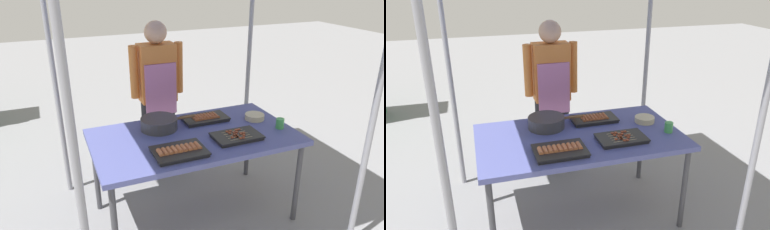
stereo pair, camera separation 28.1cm
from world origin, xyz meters
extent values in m
plane|color=slate|center=(0.00, 0.00, 0.00)|extent=(18.00, 18.00, 0.00)
cube|color=#4C518C|center=(0.00, 0.00, 0.73)|extent=(1.60, 0.90, 0.04)
cylinder|color=#3F3F44|center=(-0.74, -0.39, 0.35)|extent=(0.04, 0.04, 0.71)
cylinder|color=#3F3F44|center=(0.74, -0.39, 0.35)|extent=(0.04, 0.04, 0.71)
cylinder|color=#3F3F44|center=(-0.74, 0.39, 0.35)|extent=(0.04, 0.04, 0.71)
cylinder|color=#3F3F44|center=(0.74, 0.39, 0.35)|extent=(0.04, 0.04, 0.71)
cylinder|color=gray|center=(-0.95, -0.80, 1.08)|extent=(0.04, 0.04, 2.16)
cylinder|color=gray|center=(0.95, -0.80, 1.08)|extent=(0.04, 0.04, 2.16)
cylinder|color=gray|center=(-0.95, 0.80, 1.08)|extent=(0.04, 0.04, 2.16)
cylinder|color=gray|center=(0.95, 0.80, 1.08)|extent=(0.04, 0.04, 2.16)
cube|color=black|center=(-0.22, -0.25, 0.76)|extent=(0.36, 0.26, 0.02)
cube|color=black|center=(-0.22, -0.25, 0.78)|extent=(0.38, 0.27, 0.01)
cylinder|color=#B7663D|center=(-0.36, -0.25, 0.79)|extent=(0.03, 0.09, 0.03)
cylinder|color=#B7663D|center=(-0.33, -0.25, 0.79)|extent=(0.03, 0.09, 0.03)
cylinder|color=#B7663D|center=(-0.29, -0.25, 0.79)|extent=(0.03, 0.09, 0.03)
cylinder|color=#B7663D|center=(-0.26, -0.25, 0.79)|extent=(0.03, 0.09, 0.03)
cylinder|color=#B7663D|center=(-0.22, -0.25, 0.79)|extent=(0.03, 0.09, 0.03)
cylinder|color=#B7663D|center=(-0.19, -0.25, 0.79)|extent=(0.03, 0.09, 0.03)
cylinder|color=#B7663D|center=(-0.15, -0.25, 0.79)|extent=(0.03, 0.09, 0.03)
cylinder|color=#B7663D|center=(-0.12, -0.25, 0.79)|extent=(0.03, 0.09, 0.03)
cylinder|color=#B7663D|center=(-0.08, -0.25, 0.79)|extent=(0.03, 0.09, 0.03)
cube|color=black|center=(0.28, -0.18, 0.76)|extent=(0.36, 0.22, 0.02)
cube|color=black|center=(0.28, -0.18, 0.78)|extent=(0.37, 0.23, 0.01)
cylinder|color=tan|center=(0.28, -0.26, 0.78)|extent=(0.19, 0.01, 0.01)
cube|color=brown|center=(0.29, -0.26, 0.78)|extent=(0.02, 0.02, 0.02)
cube|color=brown|center=(0.27, -0.26, 0.78)|extent=(0.02, 0.02, 0.02)
cylinder|color=tan|center=(0.28, -0.22, 0.78)|extent=(0.19, 0.01, 0.01)
cube|color=brown|center=(0.26, -0.22, 0.78)|extent=(0.02, 0.02, 0.02)
cube|color=brown|center=(0.22, -0.22, 0.78)|extent=(0.02, 0.02, 0.02)
cube|color=brown|center=(0.25, -0.22, 0.78)|extent=(0.02, 0.02, 0.02)
cube|color=brown|center=(0.32, -0.22, 0.78)|extent=(0.02, 0.02, 0.02)
cylinder|color=tan|center=(0.28, -0.18, 0.78)|extent=(0.19, 0.01, 0.01)
cube|color=brown|center=(0.34, -0.18, 0.78)|extent=(0.02, 0.02, 0.02)
cube|color=brown|center=(0.27, -0.18, 0.78)|extent=(0.02, 0.02, 0.02)
cube|color=brown|center=(0.25, -0.18, 0.78)|extent=(0.02, 0.02, 0.02)
cube|color=brown|center=(0.31, -0.18, 0.78)|extent=(0.02, 0.02, 0.02)
cylinder|color=tan|center=(0.28, -0.15, 0.78)|extent=(0.19, 0.01, 0.01)
cube|color=brown|center=(0.27, -0.15, 0.78)|extent=(0.02, 0.02, 0.02)
cube|color=brown|center=(0.23, -0.15, 0.78)|extent=(0.02, 0.02, 0.02)
cube|color=brown|center=(0.29, -0.15, 0.78)|extent=(0.02, 0.02, 0.02)
cylinder|color=tan|center=(0.28, -0.11, 0.78)|extent=(0.19, 0.01, 0.01)
cube|color=brown|center=(0.26, -0.11, 0.78)|extent=(0.02, 0.02, 0.02)
cube|color=brown|center=(0.31, -0.11, 0.78)|extent=(0.02, 0.02, 0.02)
cube|color=brown|center=(0.33, -0.11, 0.78)|extent=(0.02, 0.02, 0.02)
cube|color=brown|center=(0.23, -0.11, 0.78)|extent=(0.02, 0.02, 0.02)
cube|color=black|center=(0.20, 0.23, 0.76)|extent=(0.38, 0.20, 0.02)
cube|color=black|center=(0.20, 0.23, 0.78)|extent=(0.39, 0.21, 0.01)
cylinder|color=#9E512D|center=(0.10, 0.23, 0.78)|extent=(0.03, 0.12, 0.03)
cylinder|color=#9E512D|center=(0.13, 0.23, 0.78)|extent=(0.03, 0.12, 0.03)
cylinder|color=#9E512D|center=(0.15, 0.23, 0.78)|extent=(0.03, 0.12, 0.03)
cylinder|color=#9E512D|center=(0.18, 0.23, 0.78)|extent=(0.03, 0.12, 0.03)
cylinder|color=#9E512D|center=(0.21, 0.23, 0.78)|extent=(0.03, 0.12, 0.03)
cylinder|color=#9E512D|center=(0.24, 0.23, 0.78)|extent=(0.03, 0.12, 0.03)
cylinder|color=#9E512D|center=(0.27, 0.23, 0.78)|extent=(0.03, 0.12, 0.03)
cylinder|color=#9E512D|center=(0.30, 0.23, 0.78)|extent=(0.03, 0.12, 0.03)
cylinder|color=#38383A|center=(-0.22, 0.22, 0.80)|extent=(0.30, 0.30, 0.10)
cylinder|color=brown|center=(0.01, 0.22, 0.82)|extent=(0.16, 0.02, 0.02)
cylinder|color=#386B33|center=(-0.22, 0.22, 0.84)|extent=(0.27, 0.27, 0.01)
cylinder|color=#BFB28C|center=(0.60, 0.09, 0.77)|extent=(0.17, 0.17, 0.05)
cylinder|color=#3F994C|center=(0.70, -0.15, 0.79)|extent=(0.07, 0.07, 0.08)
cylinder|color=black|center=(-0.15, 0.82, 0.39)|extent=(0.12, 0.12, 0.77)
cylinder|color=black|center=(0.07, 0.82, 0.39)|extent=(0.12, 0.12, 0.77)
cube|color=#CC7233|center=(-0.04, 0.82, 1.05)|extent=(0.34, 0.20, 0.55)
cube|color=#B26B9E|center=(-0.04, 0.71, 0.91)|extent=(0.30, 0.02, 0.49)
cylinder|color=#CC7233|center=(-0.26, 0.82, 1.08)|extent=(0.08, 0.08, 0.49)
cylinder|color=#CC7233|center=(0.18, 0.82, 1.08)|extent=(0.08, 0.08, 0.49)
sphere|color=tan|center=(-0.04, 0.82, 1.43)|extent=(0.21, 0.21, 0.21)
camera|label=1|loc=(-1.03, -2.41, 1.99)|focal=34.38mm
camera|label=2|loc=(-0.76, -2.50, 1.99)|focal=34.38mm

